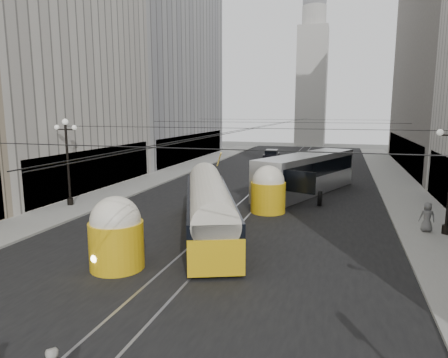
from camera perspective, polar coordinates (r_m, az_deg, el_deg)
The scene contains 14 objects.
road at distance 40.31m, azimuth 6.71°, elevation -0.50°, with size 20.00×85.00×0.02m, color black.
sidewalk_left at distance 47.06m, azimuth -7.08°, elevation 1.04°, with size 4.00×72.00×0.15m, color gray.
sidewalk_right at distance 43.51m, azimuth 23.30°, elevation -0.38°, with size 4.00×72.00×0.15m, color gray.
rail_left at distance 40.44m, azimuth 5.67°, elevation -0.44°, with size 0.12×85.00×0.04m, color gray.
rail_right at distance 40.19m, azimuth 7.77°, elevation -0.55°, with size 0.12×85.00×0.04m, color gray.
building_left_far at distance 61.22m, azimuth -9.84°, elevation 16.31°, with size 12.60×28.60×28.60m.
distant_tower at distance 87.24m, azimuth 12.47°, elevation 14.63°, with size 6.00×6.00×31.36m.
lamppost_left_mid at distance 31.46m, azimuth -21.46°, elevation 2.94°, with size 1.86×0.44×6.37m.
catenary at distance 38.69m, azimuth 6.80°, elevation 7.85°, with size 25.00×72.00×0.23m.
streetcar at distance 23.01m, azimuth -2.18°, elevation -3.93°, with size 7.16×14.52×3.38m.
city_bus at distance 35.27m, azimuth 11.76°, elevation 0.99°, with size 7.65×13.93×3.41m.
sedan_white_far at distance 52.92m, azimuth 13.44°, elevation 2.48°, with size 2.69×5.09×1.53m.
sedan_dark_far at distance 59.32m, azimuth 6.80°, elevation 3.40°, with size 2.17×4.77×1.48m.
pedestrian_sidewalk_right at distance 25.97m, azimuth 27.02°, elevation -4.86°, with size 0.85×0.52×1.74m, color slate.
Camera 1 is at (6.70, -6.62, 7.05)m, focal length 32.00 mm.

